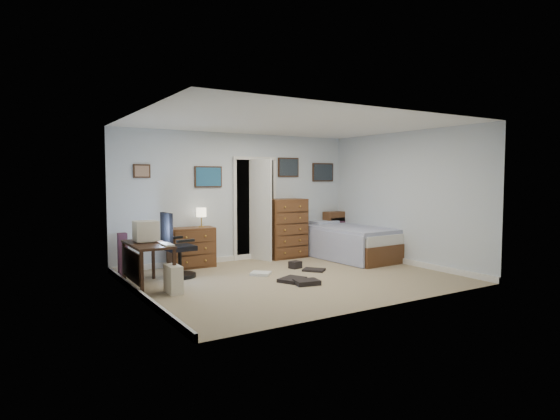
% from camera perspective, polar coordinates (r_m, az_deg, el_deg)
% --- Properties ---
extents(floor, '(5.00, 4.00, 0.02)m').
position_cam_1_polar(floor, '(7.70, 1.76, -8.38)').
color(floor, '#9B896B').
rests_on(floor, ground).
extents(computer_desk, '(0.55, 1.16, 0.66)m').
position_cam_1_polar(computer_desk, '(7.25, -16.43, -5.13)').
color(computer_desk, '#321B10').
rests_on(computer_desk, floor).
extents(crt_monitor, '(0.35, 0.32, 0.32)m').
position_cam_1_polar(crt_monitor, '(7.38, -16.02, -2.49)').
color(crt_monitor, beige).
rests_on(crt_monitor, computer_desk).
extents(keyboard, '(0.14, 0.36, 0.02)m').
position_cam_1_polar(keyboard, '(6.97, -13.63, -4.09)').
color(keyboard, beige).
rests_on(keyboard, computer_desk).
extents(pc_tower, '(0.19, 0.37, 0.40)m').
position_cam_1_polar(pc_tower, '(6.87, -12.87, -8.21)').
color(pc_tower, beige).
rests_on(pc_tower, floor).
extents(office_chair, '(0.55, 0.55, 1.07)m').
position_cam_1_polar(office_chair, '(7.84, -12.53, -5.08)').
color(office_chair, black).
rests_on(office_chair, floor).
extents(media_stack, '(0.15, 0.15, 0.71)m').
position_cam_1_polar(media_stack, '(8.29, -18.64, -5.12)').
color(media_stack, maroon).
rests_on(media_stack, floor).
extents(low_dresser, '(0.84, 0.45, 0.73)m').
position_cam_1_polar(low_dresser, '(8.71, -10.75, -4.50)').
color(low_dresser, brown).
rests_on(low_dresser, floor).
extents(table_lamp, '(0.19, 0.19, 0.35)m').
position_cam_1_polar(table_lamp, '(8.71, -9.57, -0.36)').
color(table_lamp, gold).
rests_on(table_lamp, low_dresser).
extents(doorway, '(0.96, 1.12, 2.05)m').
position_cam_1_polar(doorway, '(9.67, -3.92, 0.21)').
color(doorway, black).
rests_on(doorway, floor).
extents(tall_dresser, '(0.83, 0.51, 1.20)m').
position_cam_1_polar(tall_dresser, '(9.55, 0.67, -2.25)').
color(tall_dresser, brown).
rests_on(tall_dresser, floor).
extents(headboard_bookcase, '(1.00, 0.31, 0.88)m').
position_cam_1_polar(headboard_bookcase, '(10.59, 7.69, -2.38)').
color(headboard_bookcase, brown).
rests_on(headboard_bookcase, floor).
extents(bed, '(1.25, 2.19, 0.70)m').
position_cam_1_polar(bed, '(9.62, 8.28, -3.86)').
color(bed, brown).
rests_on(bed, floor).
extents(wall_posters, '(4.38, 0.04, 0.60)m').
position_cam_1_polar(wall_posters, '(9.50, -1.93, 4.64)').
color(wall_posters, '#331E11').
rests_on(wall_posters, floor).
extents(floor_clutter, '(1.39, 1.44, 0.13)m').
position_cam_1_polar(floor_clutter, '(7.75, 1.81, -7.96)').
color(floor_clutter, black).
rests_on(floor_clutter, floor).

